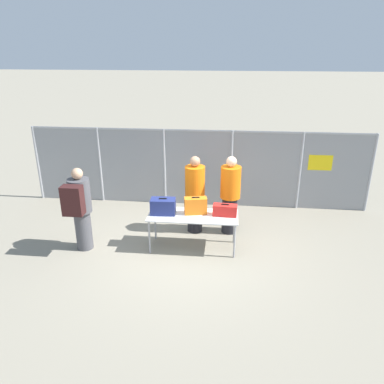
{
  "coord_description": "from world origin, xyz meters",
  "views": [
    {
      "loc": [
        0.81,
        -6.9,
        4.08
      ],
      "look_at": [
        0.04,
        0.76,
        1.05
      ],
      "focal_mm": 35.0,
      "sensor_mm": 36.0,
      "label": 1
    }
  ],
  "objects": [
    {
      "name": "suitcase_orange",
      "position": [
        0.16,
        0.24,
        0.95
      ],
      "size": [
        0.5,
        0.29,
        0.38
      ],
      "color": "orange",
      "rests_on": "inspection_table"
    },
    {
      "name": "utility_trailer",
      "position": [
        1.72,
        4.9,
        0.39
      ],
      "size": [
        3.39,
        2.01,
        0.67
      ],
      "color": "#B2B2B7",
      "rests_on": "ground_plane"
    },
    {
      "name": "suitcase_red",
      "position": [
        0.78,
        0.2,
        0.89
      ],
      "size": [
        0.51,
        0.24,
        0.26
      ],
      "color": "red",
      "rests_on": "inspection_table"
    },
    {
      "name": "security_worker_near",
      "position": [
        0.08,
        0.96,
        0.94
      ],
      "size": [
        0.45,
        0.45,
        1.81
      ],
      "rotation": [
        0.0,
        0.0,
        2.94
      ],
      "color": "black",
      "rests_on": "ground_plane"
    },
    {
      "name": "inspection_table",
      "position": [
        0.12,
        0.16,
        0.71
      ],
      "size": [
        1.87,
        0.76,
        0.77
      ],
      "color": "silver",
      "rests_on": "ground_plane"
    },
    {
      "name": "ground_plane",
      "position": [
        0.0,
        0.0,
        0.0
      ],
      "size": [
        120.0,
        120.0,
        0.0
      ],
      "primitive_type": "plane",
      "color": "gray"
    },
    {
      "name": "security_worker_far",
      "position": [
        0.88,
        0.98,
        0.94
      ],
      "size": [
        0.45,
        0.45,
        1.83
      ],
      "rotation": [
        0.0,
        0.0,
        3.61
      ],
      "color": "black",
      "rests_on": "ground_plane"
    },
    {
      "name": "traveler_hooded",
      "position": [
        -2.19,
        -0.15,
        0.99
      ],
      "size": [
        0.45,
        0.69,
        1.8
      ],
      "rotation": [
        0.0,
        0.0,
        0.2
      ],
      "color": "#4C4C51",
      "rests_on": "ground_plane"
    },
    {
      "name": "suitcase_navy",
      "position": [
        -0.51,
        0.16,
        0.94
      ],
      "size": [
        0.53,
        0.32,
        0.36
      ],
      "color": "navy",
      "rests_on": "inspection_table"
    },
    {
      "name": "fence_section",
      "position": [
        0.02,
        2.55,
        1.08
      ],
      "size": [
        8.95,
        0.07,
        2.06
      ],
      "color": "#9EA0A5",
      "rests_on": "ground_plane"
    }
  ]
}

